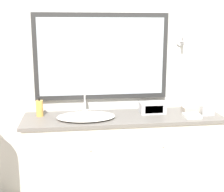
{
  "coord_description": "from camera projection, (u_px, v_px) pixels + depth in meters",
  "views": [
    {
      "loc": [
        -0.48,
        -2.55,
        1.72
      ],
      "look_at": [
        -0.11,
        0.28,
        1.09
      ],
      "focal_mm": 50.0,
      "sensor_mm": 36.0,
      "label": 1
    }
  ],
  "objects": [
    {
      "name": "vanity_counter",
      "position": [
        123.0,
        159.0,
        3.07
      ],
      "size": [
        1.89,
        0.53,
        0.89
      ],
      "color": "beige",
      "rests_on": "ground_plane"
    },
    {
      "name": "hand_towel_far_corner",
      "position": [
        190.0,
        109.0,
        3.13
      ],
      "size": [
        0.15,
        0.12,
        0.05
      ],
      "color": "#B7A899",
      "rests_on": "vanity_counter"
    },
    {
      "name": "sink_basin",
      "position": [
        86.0,
        116.0,
        2.91
      ],
      "size": [
        0.54,
        0.41,
        0.21
      ],
      "color": "silver",
      "rests_on": "vanity_counter"
    },
    {
      "name": "wall_back",
      "position": [
        118.0,
        71.0,
        3.17
      ],
      "size": [
        8.0,
        0.18,
        2.55
      ],
      "color": "silver",
      "rests_on": "ground_plane"
    },
    {
      "name": "picture_frame",
      "position": [
        209.0,
        109.0,
        2.96
      ],
      "size": [
        0.12,
        0.01,
        0.15
      ],
      "color": "#B2B2B7",
      "rests_on": "vanity_counter"
    },
    {
      "name": "appliance_box",
      "position": [
        152.0,
        108.0,
        3.07
      ],
      "size": [
        0.25,
        0.14,
        0.11
      ],
      "color": "#BCBCC1",
      "rests_on": "vanity_counter"
    },
    {
      "name": "soap_bottle",
      "position": [
        40.0,
        108.0,
        2.96
      ],
      "size": [
        0.07,
        0.07,
        0.2
      ],
      "color": "gold",
      "rests_on": "vanity_counter"
    },
    {
      "name": "hand_towel_near_sink",
      "position": [
        192.0,
        116.0,
        2.94
      ],
      "size": [
        0.15,
        0.13,
        0.03
      ],
      "color": "white",
      "rests_on": "vanity_counter"
    }
  ]
}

